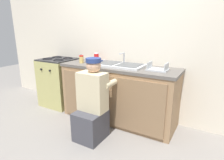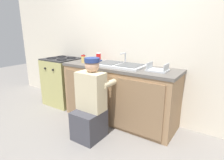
# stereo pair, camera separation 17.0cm
# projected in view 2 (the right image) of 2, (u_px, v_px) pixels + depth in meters

# --- Properties ---
(ground_plane) EXTENTS (12.00, 12.00, 0.00)m
(ground_plane) POSITION_uv_depth(u_px,v_px,m) (108.00, 126.00, 2.90)
(ground_plane) COLOR gray
(back_wall) EXTENTS (6.00, 0.10, 2.50)m
(back_wall) POSITION_uv_depth(u_px,v_px,m) (130.00, 42.00, 3.09)
(back_wall) COLOR beige
(back_wall) RESTS_ON ground_plane
(counter_cabinet) EXTENTS (1.84, 0.62, 0.86)m
(counter_cabinet) POSITION_uv_depth(u_px,v_px,m) (119.00, 95.00, 3.02)
(counter_cabinet) COLOR #997551
(counter_cabinet) RESTS_ON ground_plane
(countertop) EXTENTS (1.88, 0.62, 0.04)m
(countertop) POSITION_uv_depth(u_px,v_px,m) (119.00, 67.00, 2.90)
(countertop) COLOR #5B5651
(countertop) RESTS_ON counter_cabinet
(sink_double_basin) EXTENTS (0.80, 0.44, 0.19)m
(sink_double_basin) POSITION_uv_depth(u_px,v_px,m) (119.00, 65.00, 2.90)
(sink_double_basin) COLOR silver
(sink_double_basin) RESTS_ON countertop
(stove_range) EXTENTS (0.63, 0.62, 0.93)m
(stove_range) POSITION_uv_depth(u_px,v_px,m) (63.00, 81.00, 3.72)
(stove_range) COLOR tan
(stove_range) RESTS_ON ground_plane
(plumber_person) EXTENTS (0.42, 0.61, 1.10)m
(plumber_person) POSITION_uv_depth(u_px,v_px,m) (90.00, 106.00, 2.53)
(plumber_person) COLOR #3F3F47
(plumber_person) RESTS_ON ground_plane
(spice_bottle_pepper) EXTENTS (0.04, 0.04, 0.10)m
(spice_bottle_pepper) POSITION_uv_depth(u_px,v_px,m) (84.00, 58.00, 3.38)
(spice_bottle_pepper) COLOR #513823
(spice_bottle_pepper) RESTS_ON countertop
(soda_cup_red) EXTENTS (0.08, 0.08, 0.15)m
(soda_cup_red) POSITION_uv_depth(u_px,v_px,m) (98.00, 57.00, 3.25)
(soda_cup_red) COLOR red
(soda_cup_red) RESTS_ON countertop
(water_glass) EXTENTS (0.06, 0.06, 0.10)m
(water_glass) POSITION_uv_depth(u_px,v_px,m) (84.00, 58.00, 3.30)
(water_glass) COLOR #ADC6CC
(water_glass) RESTS_ON countertop
(condiment_jar) EXTENTS (0.07, 0.07, 0.13)m
(condiment_jar) POSITION_uv_depth(u_px,v_px,m) (83.00, 59.00, 3.15)
(condiment_jar) COLOR #DBB760
(condiment_jar) RESTS_ON countertop
(dish_rack_tray) EXTENTS (0.28, 0.22, 0.11)m
(dish_rack_tray) POSITION_uv_depth(u_px,v_px,m) (158.00, 69.00, 2.55)
(dish_rack_tray) COLOR #B2B7BC
(dish_rack_tray) RESTS_ON countertop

